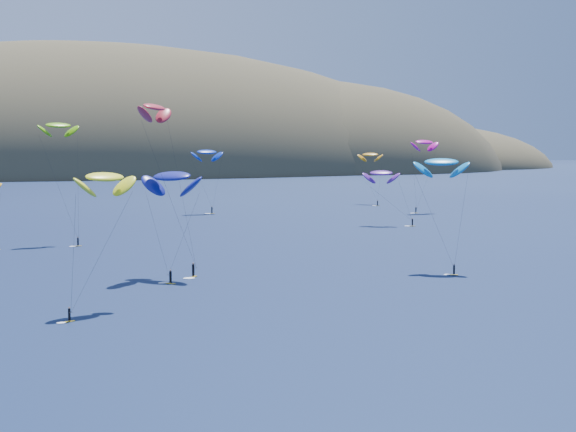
# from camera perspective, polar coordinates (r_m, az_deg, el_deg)

# --- Properties ---
(island) EXTENTS (730.00, 300.00, 210.00)m
(island) POSITION_cam_1_polar(r_m,az_deg,el_deg) (606.59, -11.70, 2.11)
(island) COLOR #3D3526
(island) RESTS_ON ground
(kitesurfer_2) EXTENTS (10.28, 11.53, 18.43)m
(kitesurfer_2) POSITION_cam_1_polar(r_m,az_deg,el_deg) (101.69, -12.90, 2.71)
(kitesurfer_2) COLOR gold
(kitesurfer_2) RESTS_ON ground
(kitesurfer_3) EXTENTS (8.60, 11.98, 26.32)m
(kitesurfer_3) POSITION_cam_1_polar(r_m,az_deg,el_deg) (172.06, -16.03, 6.20)
(kitesurfer_3) COLOR gold
(kitesurfer_3) RESTS_ON ground
(kitesurfer_4) EXTENTS (9.70, 7.15, 20.51)m
(kitesurfer_4) POSITION_cam_1_polar(r_m,az_deg,el_deg) (237.34, -5.80, 4.55)
(kitesurfer_4) COLOR gold
(kitesurfer_4) RESTS_ON ground
(kitesurfer_5) EXTENTS (9.19, 10.74, 19.71)m
(kitesurfer_5) POSITION_cam_1_polar(r_m,az_deg,el_deg) (131.65, 10.86, 3.79)
(kitesurfer_5) COLOR gold
(kitesurfer_5) RESTS_ON ground
(kitesurfer_6) EXTENTS (11.18, 10.71, 15.48)m
(kitesurfer_6) POSITION_cam_1_polar(r_m,az_deg,el_deg) (201.97, 6.65, 3.05)
(kitesurfer_6) COLOR gold
(kitesurfer_6) RESTS_ON ground
(kitesurfer_8) EXTENTS (9.94, 6.48, 23.39)m
(kitesurfer_8) POSITION_cam_1_polar(r_m,az_deg,el_deg) (242.38, 9.66, 5.20)
(kitesurfer_8) COLOR gold
(kitesurfer_8) RESTS_ON ground
(kitesurfer_9) EXTENTS (9.07, 12.19, 28.24)m
(kitesurfer_9) POSITION_cam_1_polar(r_m,az_deg,el_deg) (127.91, -9.48, 7.60)
(kitesurfer_9) COLOR gold
(kitesurfer_9) RESTS_ON ground
(kitesurfer_10) EXTENTS (10.37, 13.75, 18.16)m
(kitesurfer_10) POSITION_cam_1_polar(r_m,az_deg,el_deg) (124.28, -8.27, 2.81)
(kitesurfer_10) COLOR gold
(kitesurfer_10) RESTS_ON ground
(kitesurfer_11) EXTENTS (8.86, 15.40, 18.97)m
(kitesurfer_11) POSITION_cam_1_polar(r_m,az_deg,el_deg) (274.65, 5.87, 4.37)
(kitesurfer_11) COLOR gold
(kitesurfer_11) RESTS_ON ground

